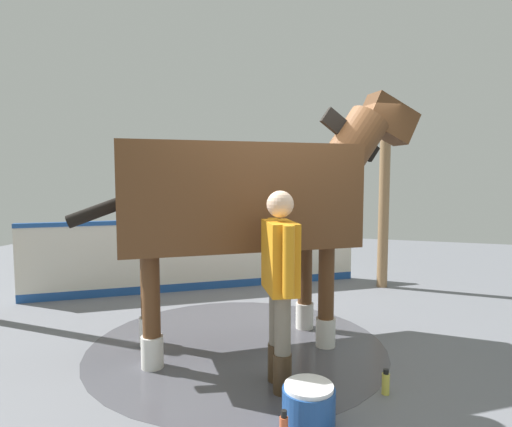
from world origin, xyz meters
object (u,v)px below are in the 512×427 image
(horse, at_px, (248,197))
(bottle_shampoo, at_px, (386,383))
(wash_bucket, at_px, (309,406))
(handler, at_px, (280,276))

(horse, relative_size, bottle_shampoo, 15.25)
(horse, bearing_deg, wash_bucket, -89.19)
(horse, distance_m, handler, 1.11)
(handler, distance_m, wash_bucket, 0.97)
(horse, relative_size, wash_bucket, 8.43)
(handler, bearing_deg, wash_bucket, 97.51)
(horse, bearing_deg, bottle_shampoo, -58.70)
(horse, xyz_separation_m, wash_bucket, (0.85, -1.25, -1.38))
(horse, height_order, wash_bucket, horse)
(handler, distance_m, bottle_shampoo, 1.19)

